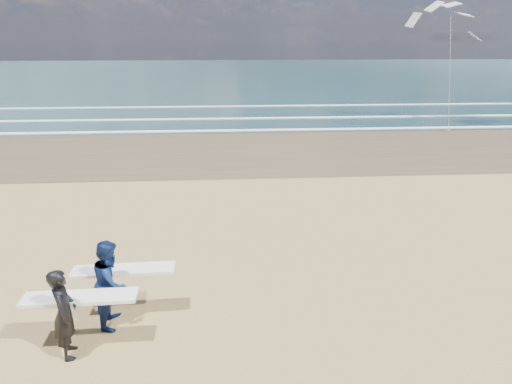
{
  "coord_description": "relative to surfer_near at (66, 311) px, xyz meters",
  "views": [
    {
      "loc": [
        3.56,
        -7.0,
        5.87
      ],
      "look_at": [
        4.48,
        6.0,
        1.44
      ],
      "focal_mm": 32.0,
      "sensor_mm": 36.0,
      "label": 1
    }
  ],
  "objects": [
    {
      "name": "foam_breakers",
      "position": [
        19.51,
        27.41,
        -0.89
      ],
      "size": [
        220.0,
        11.7,
        0.05
      ],
      "color": "white",
      "rests_on": "ground"
    },
    {
      "name": "kite_1",
      "position": [
        18.54,
        23.73,
        4.02
      ],
      "size": [
        5.47,
        4.7,
        9.09
      ],
      "color": "slate",
      "rests_on": "ground"
    },
    {
      "name": "surfer_near",
      "position": [
        0.0,
        0.0,
        0.0
      ],
      "size": [
        2.21,
        1.01,
        1.84
      ],
      "color": "black",
      "rests_on": "ground"
    },
    {
      "name": "surfer_far",
      "position": [
        0.62,
        1.02,
        0.03
      ],
      "size": [
        2.22,
        1.11,
        1.92
      ],
      "color": "#0D1E4A",
      "rests_on": "ground"
    },
    {
      "name": "wet_sand_strip",
      "position": [
        19.51,
        17.31,
        -0.93
      ],
      "size": [
        220.0,
        12.0,
        0.01
      ],
      "primitive_type": "cube",
      "color": "#4C3F28",
      "rests_on": "ground"
    },
    {
      "name": "ocean",
      "position": [
        19.51,
        71.31,
        -0.93
      ],
      "size": [
        220.0,
        100.0,
        0.02
      ],
      "primitive_type": "cube",
      "color": "#1B383D",
      "rests_on": "ground"
    }
  ]
}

